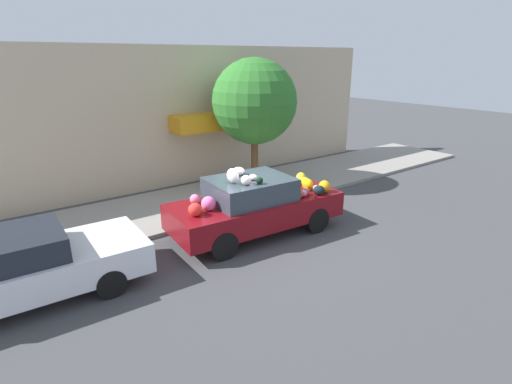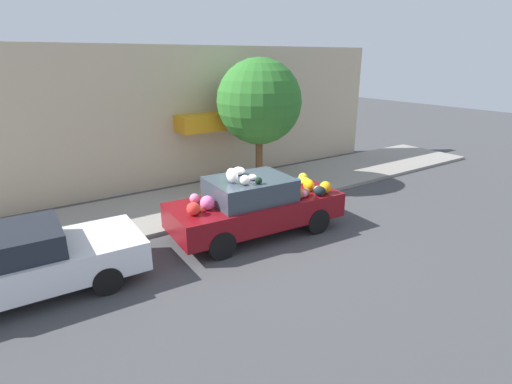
% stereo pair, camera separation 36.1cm
% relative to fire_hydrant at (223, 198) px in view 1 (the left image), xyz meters
% --- Properties ---
extents(ground_plane, '(60.00, 60.00, 0.00)m').
position_rel_fire_hydrant_xyz_m(ground_plane, '(-0.07, -1.56, -0.45)').
color(ground_plane, '#424244').
extents(sidewalk_curb, '(24.00, 3.20, 0.11)m').
position_rel_fire_hydrant_xyz_m(sidewalk_curb, '(-0.07, 1.14, -0.40)').
color(sidewalk_curb, gray).
rests_on(sidewalk_curb, ground).
extents(building_facade, '(18.00, 1.20, 4.66)m').
position_rel_fire_hydrant_xyz_m(building_facade, '(-0.00, 3.36, 1.87)').
color(building_facade, '#C6B293').
rests_on(building_facade, ground).
extents(street_tree, '(2.79, 2.79, 4.19)m').
position_rel_fire_hydrant_xyz_m(street_tree, '(2.25, 1.52, 2.44)').
color(street_tree, brown).
rests_on(street_tree, sidewalk_curb).
extents(fire_hydrant, '(0.20, 0.20, 0.70)m').
position_rel_fire_hydrant_xyz_m(fire_hydrant, '(0.00, 0.00, 0.00)').
color(fire_hydrant, gold).
rests_on(fire_hydrant, sidewalk_curb).
extents(art_car, '(4.46, 2.02, 1.84)m').
position_rel_fire_hydrant_xyz_m(art_car, '(-0.10, -1.68, 0.33)').
color(art_car, maroon).
rests_on(art_car, ground).
extents(parked_car_plain, '(4.62, 1.89, 1.34)m').
position_rel_fire_hydrant_xyz_m(parked_car_plain, '(-5.38, -1.52, 0.23)').
color(parked_car_plain, silver).
rests_on(parked_car_plain, ground).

